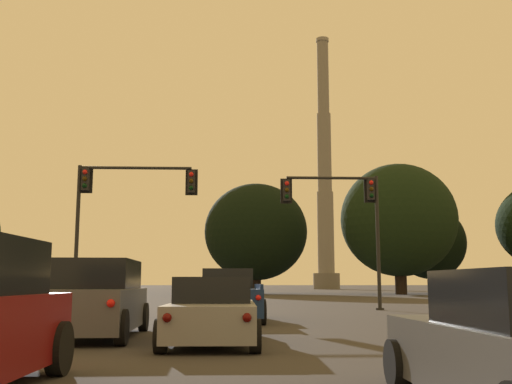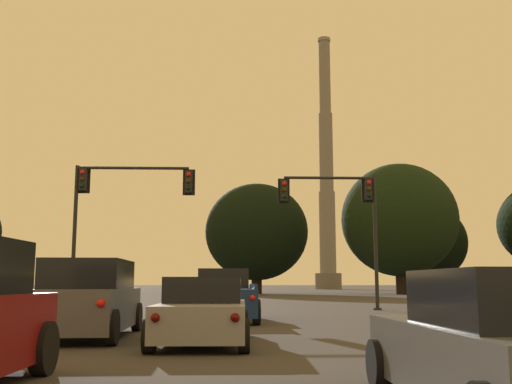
% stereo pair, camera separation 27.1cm
% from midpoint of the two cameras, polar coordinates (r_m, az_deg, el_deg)
% --- Properties ---
extents(hatchback_right_lane_third, '(1.93, 4.12, 1.44)m').
position_cam_midpoint_polar(hatchback_right_lane_third, '(6.64, 23.80, -13.47)').
color(hatchback_right_lane_third, '#4C4F54').
rests_on(hatchback_right_lane_third, ground_plane).
extents(pickup_truck_center_lane_front, '(2.37, 5.57, 1.82)m').
position_cam_midpoint_polar(pickup_truck_center_lane_front, '(21.41, -2.75, -9.96)').
color(pickup_truck_center_lane_front, navy).
rests_on(pickup_truck_center_lane_front, ground_plane).
extents(sedan_center_lane_second, '(2.04, 4.73, 1.43)m').
position_cam_midpoint_polar(sedan_center_lane_second, '(13.43, -4.42, -11.33)').
color(sedan_center_lane_second, gray).
rests_on(sedan_center_lane_second, ground_plane).
extents(suv_left_lane_second, '(2.22, 4.95, 1.86)m').
position_cam_midpoint_polar(suv_left_lane_second, '(15.20, -15.24, -9.87)').
color(suv_left_lane_second, '#4C4F54').
rests_on(suv_left_lane_second, ground_plane).
extents(traffic_light_overhead_right, '(4.95, 0.50, 6.53)m').
position_cam_midpoint_polar(traffic_light_overhead_right, '(29.72, 8.62, -1.46)').
color(traffic_light_overhead_right, black).
rests_on(traffic_light_overhead_right, ground_plane).
extents(traffic_light_overhead_left, '(5.73, 0.50, 6.76)m').
position_cam_midpoint_polar(traffic_light_overhead_left, '(28.76, -13.08, -0.68)').
color(traffic_light_overhead_left, black).
rests_on(traffic_light_overhead_left, ground_plane).
extents(smokestack, '(5.26, 5.26, 52.19)m').
position_cam_midpoint_polar(smokestack, '(122.17, 6.80, 0.46)').
color(smokestack, slate).
rests_on(smokestack, ground_plane).
extents(treeline_far_right, '(12.23, 11.01, 13.08)m').
position_cam_midpoint_polar(treeline_far_right, '(71.48, 0.17, -3.81)').
color(treeline_far_right, black).
rests_on(treeline_far_right, ground_plane).
extents(treeline_center_left, '(9.06, 8.15, 10.87)m').
position_cam_midpoint_polar(treeline_center_left, '(78.65, 16.40, -4.64)').
color(treeline_center_left, black).
rests_on(treeline_center_left, ground_plane).
extents(treeline_center_right, '(13.00, 11.70, 14.62)m').
position_cam_midpoint_polar(treeline_center_right, '(69.12, 13.62, -2.59)').
color(treeline_center_right, black).
rests_on(treeline_center_right, ground_plane).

